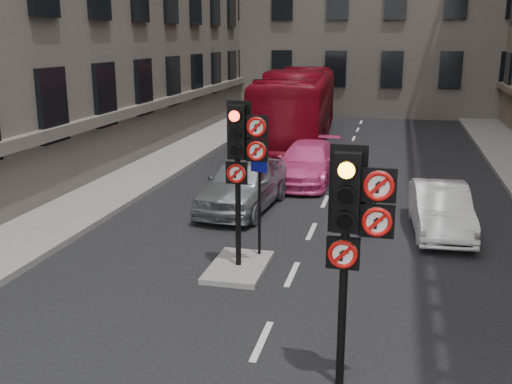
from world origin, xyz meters
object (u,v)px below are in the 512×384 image
at_px(signal_far, 241,149).
at_px(car_pink, 307,163).
at_px(car_silver, 244,183).
at_px(info_sign, 259,193).
at_px(signal_near, 352,218).
at_px(motorcycle, 368,195).
at_px(bus_red, 297,106).
at_px(car_white, 440,209).
at_px(motorcyclist, 365,202).

relative_size(signal_far, car_pink, 0.76).
relative_size(car_silver, info_sign, 2.01).
bearing_deg(signal_far, car_silver, 103.92).
height_order(signal_far, info_sign, signal_far).
relative_size(signal_near, motorcycle, 2.33).
height_order(bus_red, info_sign, bus_red).
relative_size(car_white, car_pink, 0.82).
relative_size(car_pink, motorcyclist, 2.69).
distance_m(car_silver, motorcycle, 3.69).
bearing_deg(signal_far, car_white, 40.26).
relative_size(car_silver, motorcyclist, 2.61).
distance_m(signal_near, car_pink, 12.85).
xyz_separation_m(car_silver, car_pink, (1.34, 3.77, -0.09)).
height_order(car_silver, motorcycle, car_silver).
bearing_deg(signal_near, motorcycle, 90.89).
bearing_deg(car_silver, motorcyclist, -19.75).
height_order(car_white, motorcyclist, motorcyclist).
height_order(car_silver, car_pink, car_silver).
distance_m(signal_near, motorcycle, 9.60).
distance_m(car_silver, motorcyclist, 3.98).
relative_size(signal_near, signal_far, 1.00).
bearing_deg(signal_near, info_sign, 116.73).
bearing_deg(signal_far, motorcyclist, 51.32).
bearing_deg(car_silver, car_white, -5.98).
bearing_deg(bus_red, info_sign, -87.05).
bearing_deg(signal_far, motorcycle, 65.40).
relative_size(car_silver, car_white, 1.18).
xyz_separation_m(signal_near, car_silver, (-3.77, 8.70, -1.81)).
relative_size(car_silver, bus_red, 0.37).
xyz_separation_m(signal_near, info_sign, (-2.39, 4.74, -1.00)).
xyz_separation_m(car_silver, bus_red, (-0.35, 11.68, 0.95)).
xyz_separation_m(car_silver, car_white, (5.53, -1.01, -0.14)).
xyz_separation_m(car_silver, info_sign, (1.38, -3.97, 0.80)).
xyz_separation_m(car_silver, motorcyclist, (3.63, -1.62, 0.10)).
bearing_deg(motorcyclist, car_silver, -34.22).
distance_m(motorcyclist, info_sign, 3.33).
height_order(signal_far, car_white, signal_far).
height_order(car_pink, motorcyclist, motorcyclist).
height_order(signal_far, car_silver, signal_far).
relative_size(signal_far, motorcyclist, 2.05).
bearing_deg(signal_far, car_pink, 88.81).
bearing_deg(car_pink, info_sign, -86.87).
bearing_deg(info_sign, motorcyclist, 62.62).
bearing_deg(motorcyclist, car_white, -172.14).
relative_size(car_white, motorcyclist, 2.22).
bearing_deg(info_sign, car_silver, 125.67).
bearing_deg(bus_red, car_white, -68.48).
bearing_deg(signal_far, signal_near, -56.98).
xyz_separation_m(signal_far, car_white, (4.37, 3.70, -2.07)).
bearing_deg(motorcyclist, signal_near, 80.92).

